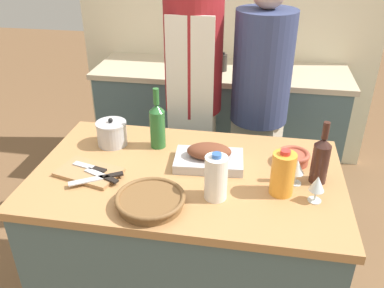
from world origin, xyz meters
The scene contains 21 objects.
kitchen_island centered at (0.00, 0.00, 0.45)m, with size 1.43×0.85×0.90m.
back_counter centered at (0.00, 1.44, 0.46)m, with size 1.95×0.60×0.92m.
back_wall centered at (0.00, 1.79, 1.27)m, with size 2.45×0.10×2.55m.
roasting_pan centered at (0.09, 0.08, 0.94)m, with size 0.34×0.23×0.11m.
wicker_basket centered at (-0.10, -0.27, 0.93)m, with size 0.29×0.29×0.05m.
cutting_board centered at (-0.45, -0.09, 0.91)m, with size 0.32×0.24×0.02m.
stock_pot centered at (-0.43, 0.20, 0.97)m, with size 0.16×0.16×0.15m.
mixing_bowl centered at (0.49, 0.17, 0.93)m, with size 0.15×0.15×0.06m.
juice_jug centered at (0.42, -0.09, 1.00)m, with size 0.10×0.10×0.21m.
milk_jug centered at (0.15, -0.17, 1.00)m, with size 0.10×0.10×0.21m.
wine_bottle_green centered at (-0.19, 0.22, 1.03)m, with size 0.08×0.08×0.32m.
wine_bottle_dark centered at (0.59, 0.03, 1.02)m, with size 0.08×0.08×0.29m.
wine_glass_left centered at (0.49, -0.01, 0.98)m, with size 0.06×0.06×0.12m.
wine_glass_right centered at (0.56, -0.12, 0.98)m, with size 0.06×0.06×0.12m.
knife_chef centered at (-0.38, -0.15, 0.92)m, with size 0.22×0.15×0.01m.
knife_paring centered at (-0.44, -0.07, 0.92)m, with size 0.18×0.07×0.01m.
knife_bread centered at (-0.36, -0.13, 0.92)m, with size 0.18×0.10×0.01m.
condiment_bottle_tall centered at (0.02, 1.41, 0.98)m, with size 0.06×0.06×0.14m.
condiment_bottle_short centered at (0.49, 1.39, 0.99)m, with size 0.07×0.07×0.15m.
person_cook_aproned centered at (-0.11, 0.80, 1.00)m, with size 0.35×0.36×1.80m.
person_cook_guest centered at (0.31, 0.83, 0.93)m, with size 0.36×0.36×1.69m.
Camera 1 is at (0.29, -1.56, 1.93)m, focal length 38.00 mm.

